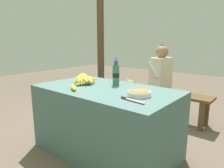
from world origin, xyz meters
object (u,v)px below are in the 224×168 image
(knife, at_px, (129,99))
(banana_bunch_green, at_px, (130,82))
(banana_bunch_ripe, at_px, (85,78))
(seated_vendor, at_px, (158,77))
(serving_bowl, at_px, (139,93))
(wooden_bench, at_px, (153,93))
(loose_banana_front, at_px, (74,88))
(water_bottle, at_px, (116,74))
(support_post_near, at_px, (100,30))

(knife, xyz_separation_m, banana_bunch_green, (-1.02, 1.51, -0.23))
(banana_bunch_ripe, bearing_deg, banana_bunch_green, 102.82)
(seated_vendor, height_order, banana_bunch_green, seated_vendor)
(banana_bunch_green, bearing_deg, knife, -55.80)
(serving_bowl, xyz_separation_m, wooden_bench, (-0.57, 1.35, -0.37))
(seated_vendor, bearing_deg, wooden_bench, -12.86)
(knife, bearing_deg, serving_bowl, 99.67)
(knife, bearing_deg, loose_banana_front, -168.84)
(water_bottle, bearing_deg, serving_bowl, -26.68)
(banana_bunch_ripe, xyz_separation_m, support_post_near, (-1.17, 1.53, 0.61))
(serving_bowl, xyz_separation_m, seated_vendor, (-0.49, 1.32, -0.09))
(loose_banana_front, distance_m, knife, 0.62)
(knife, height_order, banana_bunch_green, knife)
(serving_bowl, height_order, banana_bunch_green, serving_bowl)
(seated_vendor, bearing_deg, knife, 114.06)
(loose_banana_front, height_order, seated_vendor, seated_vendor)
(banana_bunch_ripe, bearing_deg, seated_vendor, 79.78)
(banana_bunch_green, bearing_deg, water_bottle, -62.38)
(water_bottle, xyz_separation_m, knife, (0.43, -0.38, -0.11))
(water_bottle, xyz_separation_m, banana_bunch_green, (-0.59, 1.13, -0.33))
(wooden_bench, xyz_separation_m, support_post_near, (-1.32, 0.21, 1.02))
(water_bottle, relative_size, loose_banana_front, 1.60)
(loose_banana_front, xyz_separation_m, seated_vendor, (0.13, 1.53, -0.08))
(seated_vendor, bearing_deg, banana_bunch_ripe, 85.42)
(banana_bunch_ripe, relative_size, banana_bunch_green, 1.05)
(knife, relative_size, banana_bunch_green, 0.82)
(water_bottle, bearing_deg, wooden_bench, 97.22)
(banana_bunch_ripe, xyz_separation_m, loose_banana_front, (0.10, -0.24, -0.04))
(water_bottle, bearing_deg, banana_bunch_ripe, -148.27)
(serving_bowl, xyz_separation_m, water_bottle, (-0.42, 0.21, 0.09))
(water_bottle, bearing_deg, banana_bunch_green, 117.62)
(banana_bunch_ripe, xyz_separation_m, serving_bowl, (0.72, -0.03, -0.04))
(wooden_bench, bearing_deg, water_bottle, -82.78)
(serving_bowl, height_order, wooden_bench, serving_bowl)
(water_bottle, bearing_deg, knife, -41.01)
(seated_vendor, bearing_deg, water_bottle, 98.80)
(water_bottle, distance_m, wooden_bench, 1.23)
(water_bottle, bearing_deg, seated_vendor, 93.17)
(banana_bunch_ripe, relative_size, loose_banana_front, 1.64)
(serving_bowl, distance_m, seated_vendor, 1.41)
(support_post_near, bearing_deg, knife, -42.24)
(seated_vendor, distance_m, banana_bunch_green, 0.55)
(water_bottle, xyz_separation_m, loose_banana_front, (-0.19, -0.42, -0.09))
(loose_banana_front, xyz_separation_m, wooden_bench, (0.05, 1.56, -0.36))
(water_bottle, xyz_separation_m, seated_vendor, (-0.06, 1.11, -0.18))
(serving_bowl, xyz_separation_m, knife, (0.01, -0.16, -0.02))
(knife, relative_size, support_post_near, 0.08)
(wooden_bench, height_order, support_post_near, support_post_near)
(water_bottle, distance_m, banana_bunch_green, 1.32)
(knife, distance_m, support_post_near, 2.65)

